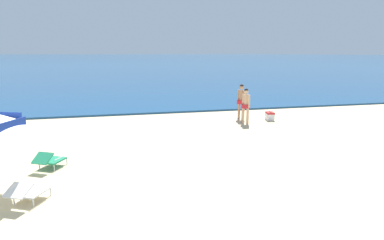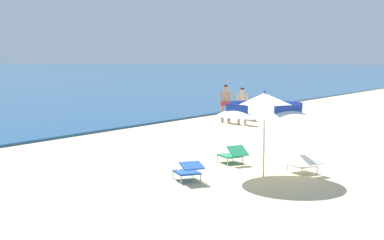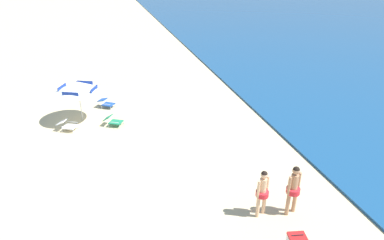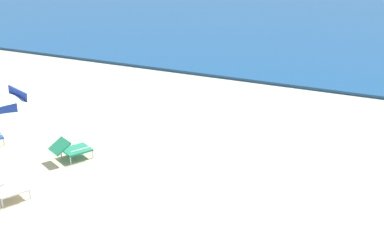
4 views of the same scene
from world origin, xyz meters
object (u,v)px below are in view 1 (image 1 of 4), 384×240
Objects in this scene: person_standing_beside at (246,103)px; lounge_chair_under_umbrella at (28,191)px; cooler_box at (270,116)px; lounge_chair_facing_sea at (49,160)px; person_standing_near_shore at (241,99)px.

lounge_chair_under_umbrella is at bearing -140.82° from person_standing_beside.
person_standing_beside reaches higher than cooler_box.
lounge_chair_facing_sea reaches higher than cooler_box.
person_standing_beside is at bearing -164.47° from cooler_box.
lounge_chair_facing_sea is at bearing 89.09° from lounge_chair_under_umbrella.
person_standing_beside reaches higher than lounge_chair_under_umbrella.
lounge_chair_facing_sea is (0.03, 2.15, -0.00)m from lounge_chair_under_umbrella.
lounge_chair_under_umbrella is 2.15m from lounge_chair_facing_sea.
cooler_box is (1.48, 0.41, -0.75)m from person_standing_beside.
lounge_chair_under_umbrella reaches higher than cooler_box.
person_standing_near_shore is at bearing 42.59° from lounge_chair_under_umbrella.
person_standing_near_shore is 1.64m from cooler_box.
lounge_chair_under_umbrella is at bearing -137.41° from person_standing_near_shore.
cooler_box is at bearing 26.55° from lounge_chair_facing_sea.
person_standing_near_shore is at bearing 80.29° from person_standing_beside.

